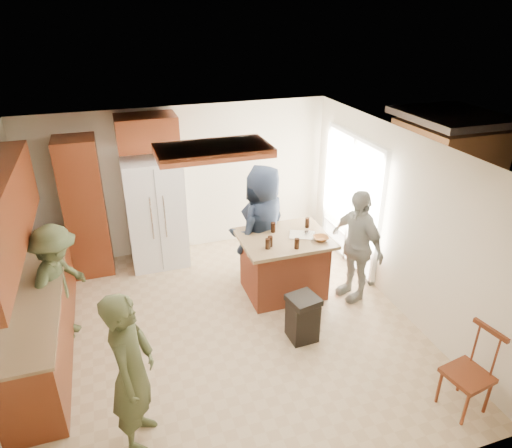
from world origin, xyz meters
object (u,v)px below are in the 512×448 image
object	(u,v)px
person_behind_right	(263,225)
spindle_chair	(469,374)
person_side_right	(356,245)
kitchen_island	(284,264)
person_front_left	(132,372)
person_behind_left	(254,234)
person_counter	(60,284)
trash_bin	(303,317)
refrigerator	(156,213)

from	to	relation	value
person_behind_right	spindle_chair	world-z (taller)	person_behind_right
person_side_right	kitchen_island	size ratio (longest dim) A/B	1.31
person_behind_right	spindle_chair	xyz separation A→B (m)	(1.21, -3.09, -0.48)
person_front_left	person_behind_right	xyz separation A→B (m)	(2.12, 2.40, 0.07)
person_front_left	spindle_chair	bearing A→B (deg)	-82.33
person_behind_left	spindle_chair	bearing A→B (deg)	118.68
person_counter	trash_bin	distance (m)	3.09
person_side_right	spindle_chair	xyz separation A→B (m)	(0.10, -2.25, -0.39)
person_front_left	trash_bin	size ratio (longest dim) A/B	2.73
kitchen_island	spindle_chair	distance (m)	2.85
person_front_left	person_side_right	xyz separation A→B (m)	(3.23, 1.55, -0.02)
person_counter	trash_bin	bearing A→B (deg)	-84.99
person_counter	kitchen_island	xyz separation A→B (m)	(3.03, 0.05, -0.32)
person_side_right	trash_bin	distance (m)	1.38
person_front_left	person_behind_left	bearing A→B (deg)	-20.00
person_front_left	person_side_right	bearing A→B (deg)	-44.91
person_behind_left	spindle_chair	distance (m)	3.41
person_side_right	refrigerator	distance (m)	3.20
person_counter	trash_bin	size ratio (longest dim) A/B	2.52
person_behind_left	spindle_chair	size ratio (longest dim) A/B	1.62
person_side_right	kitchen_island	xyz separation A→B (m)	(-0.94, 0.41, -0.37)
trash_bin	person_behind_left	bearing A→B (deg)	95.43
trash_bin	spindle_chair	distance (m)	1.99
refrigerator	spindle_chair	size ratio (longest dim) A/B	1.81
person_counter	spindle_chair	size ratio (longest dim) A/B	1.60
person_counter	refrigerator	world-z (taller)	refrigerator
person_behind_right	kitchen_island	xyz separation A→B (m)	(0.17, -0.44, -0.46)
person_behind_left	trash_bin	world-z (taller)	person_behind_left
spindle_chair	person_counter	bearing A→B (deg)	147.40
person_behind_right	kitchen_island	distance (m)	0.66
person_front_left	trash_bin	bearing A→B (deg)	-47.93
person_side_right	person_counter	world-z (taller)	person_side_right
person_front_left	refrigerator	xyz separation A→B (m)	(0.65, 3.44, 0.04)
person_behind_right	person_behind_left	bearing A→B (deg)	-42.79
person_counter	trash_bin	world-z (taller)	person_counter
trash_bin	spindle_chair	world-z (taller)	spindle_chair
person_side_right	refrigerator	size ratio (longest dim) A/B	0.93
trash_bin	person_front_left	bearing A→B (deg)	-157.39
person_side_right	kitchen_island	world-z (taller)	person_side_right
trash_bin	person_counter	bearing A→B (deg)	160.52
refrigerator	trash_bin	bearing A→B (deg)	-59.77
person_front_left	person_behind_right	size ratio (longest dim) A/B	0.92
person_side_right	kitchen_island	distance (m)	1.08
person_front_left	trash_bin	world-z (taller)	person_front_left
person_behind_left	kitchen_island	size ratio (longest dim) A/B	1.26
person_behind_right	person_counter	size ratio (longest dim) A/B	1.17
person_front_left	person_side_right	size ratio (longest dim) A/B	1.02
person_behind_left	person_side_right	xyz separation A→B (m)	(1.24, -0.87, 0.03)
person_behind_left	spindle_chair	xyz separation A→B (m)	(1.34, -3.11, -0.35)
refrigerator	person_behind_left	bearing A→B (deg)	-37.31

